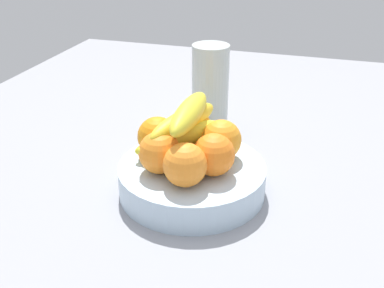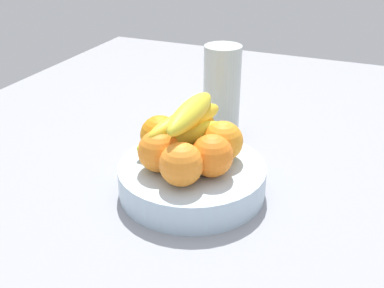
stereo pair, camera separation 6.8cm
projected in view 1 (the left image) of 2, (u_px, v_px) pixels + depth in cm
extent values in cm
cube|color=gray|center=(205.00, 206.00, 78.65)|extent=(180.00, 140.00, 3.00)
cylinder|color=silver|center=(192.00, 178.00, 78.90)|extent=(25.04, 25.04, 5.17)
sphere|color=orange|center=(185.00, 165.00, 70.82)|extent=(6.95, 6.95, 6.95)
sphere|color=orange|center=(213.00, 155.00, 73.65)|extent=(6.95, 6.95, 6.95)
sphere|color=orange|center=(221.00, 140.00, 78.45)|extent=(6.95, 6.95, 6.95)
sphere|color=orange|center=(193.00, 129.00, 82.41)|extent=(6.95, 6.95, 6.95)
sphere|color=orange|center=(157.00, 136.00, 79.56)|extent=(6.95, 6.95, 6.95)
sphere|color=orange|center=(160.00, 153.00, 74.34)|extent=(6.95, 6.95, 6.95)
ellipsoid|color=yellow|center=(182.00, 144.00, 80.37)|extent=(13.46, 15.96, 4.00)
ellipsoid|color=yellow|center=(181.00, 137.00, 77.69)|extent=(16.27, 12.94, 4.00)
ellipsoid|color=yellow|center=(184.00, 122.00, 77.97)|extent=(17.37, 9.35, 4.00)
ellipsoid|color=yellow|center=(189.00, 113.00, 75.76)|extent=(17.07, 4.32, 4.00)
cylinder|color=#B7C1BB|center=(210.00, 89.00, 97.93)|extent=(7.82, 7.82, 18.97)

